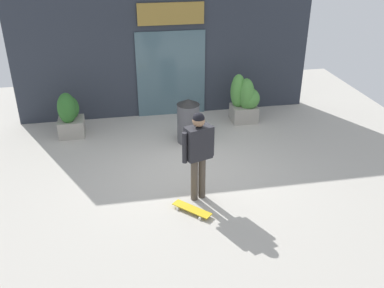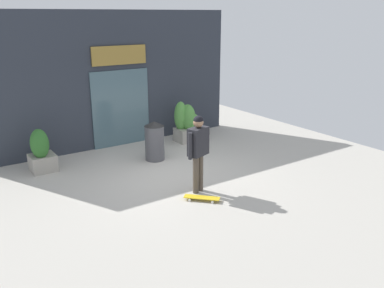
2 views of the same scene
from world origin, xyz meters
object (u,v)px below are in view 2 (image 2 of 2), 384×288
Objects in this scene: planter_box_right at (41,150)px; trash_bin at (155,141)px; skateboard at (202,198)px; planter_box_left at (187,122)px; skateboarder at (198,146)px.

planter_box_right reaches higher than trash_bin.
trash_bin is at bearing 127.43° from skateboard.
skateboard is 0.54× the size of planter_box_left.
planter_box_left is at bearing 0.29° from planter_box_right.
skateboard is 4.22m from planter_box_left.
trash_bin is at bearing -151.14° from planter_box_left.
planter_box_left reaches higher than skateboard.
skateboard is 0.64× the size of trash_bin.
planter_box_right is (-2.28, 3.63, 0.47)m from skateboard.
planter_box_left is 1.84m from trash_bin.
trash_bin is at bearing -17.69° from planter_box_right.
planter_box_right is at bearing 168.44° from skateboard.
planter_box_left is (1.85, 3.23, -0.45)m from skateboarder.
planter_box_right is 1.03× the size of trash_bin.
skateboard is at bearing -98.90° from trash_bin.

